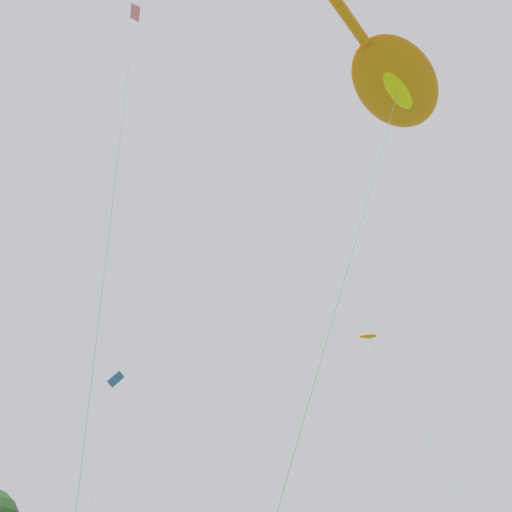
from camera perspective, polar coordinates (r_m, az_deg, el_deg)
The scene contains 4 objects.
big_show_kite at distance 18.06m, azimuth 16.31°, elevation 19.74°, with size 8.71×6.50×16.77m.
small_kite_tiny_distant at distance 24.51m, azimuth -15.00°, elevation 22.90°, with size 3.33×0.94×26.04m.
small_kite_streamer_purple at distance 36.34m, azimuth -16.83°, elevation -14.91°, with size 2.85×4.76×15.97m.
small_kite_diamond_red at distance 23.18m, azimuth 13.72°, elevation -9.91°, with size 1.82×4.28×12.45m.
Camera 1 is at (-5.67, 2.86, 1.36)m, focal length 32.92 mm.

